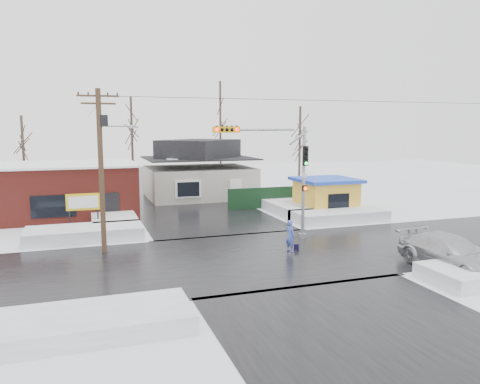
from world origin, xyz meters
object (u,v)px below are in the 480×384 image
object	(u,v)px
marquee_sign	(83,203)
car	(451,254)
utility_pole	(102,161)
pedestrian	(290,236)
traffic_signal	(281,167)
kiosk	(326,196)

from	to	relation	value
marquee_sign	car	distance (m)	22.49
utility_pole	pedestrian	bearing A→B (deg)	-18.35
traffic_signal	utility_pole	world-z (taller)	utility_pole
kiosk	car	world-z (taller)	kiosk
marquee_sign	kiosk	distance (m)	18.51
car	kiosk	bearing A→B (deg)	79.51
car	traffic_signal	bearing A→B (deg)	118.84
pedestrian	car	xyz separation A→B (m)	(6.02, -5.58, -0.07)
utility_pole	car	world-z (taller)	utility_pole
traffic_signal	utility_pole	bearing A→B (deg)	177.05
marquee_sign	pedestrian	distance (m)	14.30
car	marquee_sign	bearing A→B (deg)	134.26
traffic_signal	car	xyz separation A→B (m)	(5.45, -8.29, -3.71)
kiosk	car	bearing A→B (deg)	-96.03
traffic_signal	kiosk	world-z (taller)	traffic_signal
kiosk	pedestrian	size ratio (longest dim) A/B	2.54
marquee_sign	car	size ratio (longest dim) A/B	0.44
traffic_signal	car	world-z (taller)	traffic_signal
pedestrian	car	world-z (taller)	pedestrian
utility_pole	marquee_sign	xyz separation A→B (m)	(-1.07, 5.99, -3.19)
pedestrian	car	distance (m)	8.21
utility_pole	kiosk	world-z (taller)	utility_pole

